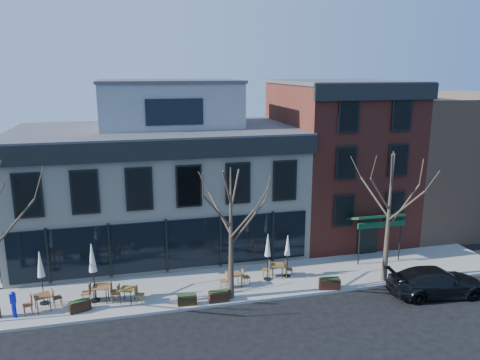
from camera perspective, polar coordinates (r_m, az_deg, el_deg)
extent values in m
plane|color=black|center=(28.69, -8.82, -11.39)|extent=(120.00, 120.00, 0.00)
cube|color=gray|center=(27.15, -1.39, -12.54)|extent=(33.50, 4.70, 0.15)
cube|color=silver|center=(32.07, -9.88, -1.16)|extent=(18.00, 10.00, 8.00)
cube|color=#47474C|center=(31.32, -10.18, 6.03)|extent=(18.30, 10.30, 0.30)
cube|color=black|center=(26.34, -9.38, 3.60)|extent=(18.30, 0.25, 1.10)
cube|color=black|center=(32.13, -26.62, 4.11)|extent=(0.25, 10.30, 1.10)
cube|color=black|center=(27.89, -8.95, -7.89)|extent=(17.20, 0.12, 3.00)
cube|color=black|center=(32.43, -25.85, -6.05)|extent=(0.12, 7.50, 3.00)
cube|color=gray|center=(32.24, -8.62, 9.06)|extent=(9.00, 6.50, 3.00)
cube|color=maroon|center=(35.03, 11.74, 2.49)|extent=(8.00, 10.00, 11.00)
cube|color=#47474C|center=(34.45, 12.18, 11.59)|extent=(8.20, 10.20, 0.25)
cube|color=black|center=(29.93, 16.45, 10.27)|extent=(8.20, 0.25, 1.00)
cube|color=#0E3D22|center=(30.63, 16.19, -4.34)|extent=(3.20, 1.66, 0.67)
cube|color=black|center=(31.81, 15.28, -6.76)|extent=(1.40, 0.10, 2.50)
cube|color=#8C664C|center=(41.18, 23.79, 2.52)|extent=(12.00, 12.00, 10.00)
cylinder|color=#382B21|center=(24.73, -26.03, -5.09)|extent=(2.23, 0.50, 2.48)
cone|color=#382B21|center=(24.12, -1.12, -6.67)|extent=(0.34, 0.34, 7.04)
cylinder|color=#382B21|center=(24.32, 0.98, -5.23)|extent=(2.00, 0.46, 2.21)
cylinder|color=#382B21|center=(24.55, -2.49, -4.06)|extent=(0.93, 1.84, 1.91)
cylinder|color=#382B21|center=(23.29, -2.79, -3.86)|extent=(1.61, 0.68, 1.97)
cylinder|color=#382B21|center=(23.14, 0.31, -5.34)|extent=(0.93, 1.83, 2.03)
cone|color=#382B21|center=(27.36, 17.66, -4.38)|extent=(0.34, 0.34, 7.48)
cylinder|color=#382B21|center=(27.88, 19.32, -3.03)|extent=(2.12, 0.48, 2.35)
cylinder|color=#382B21|center=(27.63, 16.07, -2.00)|extent=(0.98, 1.94, 2.03)
cylinder|color=#382B21|center=(26.32, 16.72, -1.70)|extent=(1.71, 0.71, 2.09)
cylinder|color=#382B21|center=(26.60, 19.58, -3.03)|extent=(0.98, 1.94, 2.16)
imported|color=black|center=(27.87, 22.83, -11.38)|extent=(5.43, 2.66, 1.52)
cylinder|color=#0D15B2|center=(26.02, -25.82, -14.09)|extent=(0.21, 0.21, 0.73)
cube|color=#0D15B2|center=(25.75, -25.96, -12.84)|extent=(0.27, 0.23, 0.52)
cone|color=#0D15B2|center=(25.62, -26.03, -12.21)|extent=(0.27, 0.27, 0.13)
cube|color=brown|center=(25.95, -22.99, -12.85)|extent=(0.96, 0.96, 0.04)
cylinder|color=black|center=(25.81, -23.46, -14.02)|extent=(0.04, 0.04, 0.77)
cylinder|color=black|center=(25.89, -22.11, -13.80)|extent=(0.04, 0.04, 0.77)
cylinder|color=black|center=(26.35, -23.69, -13.47)|extent=(0.04, 0.04, 0.77)
cylinder|color=black|center=(26.42, -22.38, -13.26)|extent=(0.04, 0.04, 0.77)
cube|color=brown|center=(25.81, -16.65, -12.33)|extent=(0.90, 0.90, 0.05)
cylinder|color=black|center=(25.78, -17.43, -13.47)|extent=(0.05, 0.05, 0.82)
cylinder|color=black|center=(25.66, -15.99, -13.50)|extent=(0.05, 0.05, 0.82)
cylinder|color=black|center=(26.34, -17.16, -12.85)|extent=(0.05, 0.05, 0.82)
cylinder|color=black|center=(26.22, -15.76, -12.88)|extent=(0.05, 0.05, 0.82)
cube|color=brown|center=(25.43, -13.60, -12.78)|extent=(0.91, 0.91, 0.04)
cylinder|color=black|center=(25.45, -14.39, -13.74)|extent=(0.04, 0.04, 0.73)
cylinder|color=black|center=(25.26, -13.16, -13.88)|extent=(0.04, 0.04, 0.73)
cylinder|color=black|center=(25.92, -13.93, -13.20)|extent=(0.04, 0.04, 0.73)
cylinder|color=black|center=(25.73, -12.72, -13.33)|extent=(0.04, 0.04, 0.73)
cube|color=brown|center=(26.38, -0.63, -11.40)|extent=(0.78, 0.78, 0.04)
cylinder|color=black|center=(26.21, -1.01, -12.46)|extent=(0.04, 0.04, 0.72)
cylinder|color=black|center=(26.39, 0.17, -12.28)|extent=(0.04, 0.04, 0.72)
cylinder|color=black|center=(26.70, -1.42, -11.97)|extent=(0.04, 0.04, 0.72)
cylinder|color=black|center=(26.86, -0.26, -11.80)|extent=(0.04, 0.04, 0.72)
cube|color=brown|center=(27.57, 4.61, -10.27)|extent=(0.86, 0.86, 0.04)
cylinder|color=black|center=(27.44, 4.04, -11.25)|extent=(0.04, 0.04, 0.74)
cylinder|color=black|center=(27.49, 5.26, -11.23)|extent=(0.04, 0.04, 0.74)
cylinder|color=black|center=(27.96, 3.94, -10.76)|extent=(0.04, 0.04, 0.74)
cylinder|color=black|center=(28.01, 5.13, -10.74)|extent=(0.04, 0.04, 0.74)
cylinder|color=black|center=(26.90, -22.75, -13.66)|extent=(0.46, 0.46, 0.06)
cylinder|color=black|center=(26.43, -22.97, -11.50)|extent=(0.05, 0.05, 2.29)
cone|color=silver|center=(26.03, -23.18, -9.41)|extent=(0.37, 0.37, 1.35)
cylinder|color=black|center=(26.29, -17.21, -13.82)|extent=(0.50, 0.50, 0.07)
cylinder|color=black|center=(25.77, -17.40, -11.39)|extent=(0.06, 0.06, 2.52)
cone|color=silver|center=(25.32, -17.58, -9.03)|extent=(0.41, 0.41, 1.49)
cylinder|color=black|center=(27.51, 3.35, -11.95)|extent=(0.44, 0.44, 0.06)
cylinder|color=black|center=(27.07, 3.38, -9.89)|extent=(0.05, 0.05, 2.21)
cone|color=beige|center=(26.69, 3.41, -7.91)|extent=(0.36, 0.36, 1.31)
cylinder|color=black|center=(27.97, 5.73, -11.56)|extent=(0.41, 0.41, 0.06)
cylinder|color=black|center=(27.57, 5.78, -9.69)|extent=(0.05, 0.05, 2.03)
cone|color=silver|center=(27.22, 5.83, -7.90)|extent=(0.33, 0.33, 1.20)
cube|color=black|center=(25.43, -18.92, -14.36)|extent=(1.10, 0.69, 0.51)
cube|color=#1E3314|center=(25.31, -18.97, -13.81)|extent=(0.97, 0.59, 0.08)
cube|color=black|center=(24.88, -6.46, -14.35)|extent=(1.00, 0.45, 0.49)
cube|color=#1E3314|center=(24.76, -6.47, -13.81)|extent=(0.90, 0.36, 0.08)
cube|color=black|center=(25.07, -2.58, -14.00)|extent=(1.07, 0.45, 0.53)
cube|color=#1E3314|center=(24.94, -2.58, -13.42)|extent=(0.96, 0.37, 0.08)
cube|color=black|center=(26.77, 10.86, -12.33)|extent=(1.20, 0.67, 0.57)
cube|color=#1E3314|center=(26.65, 10.89, -11.73)|extent=(1.07, 0.56, 0.09)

